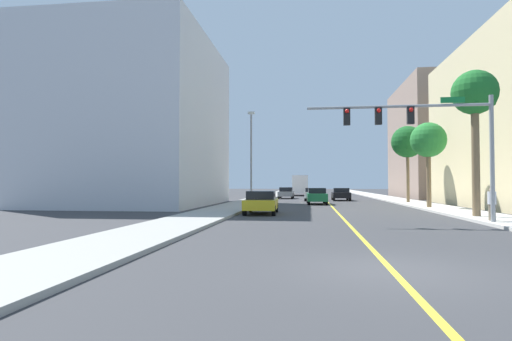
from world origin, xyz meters
The scene contains 18 objects.
ground centered at (0.00, 42.00, 0.00)m, with size 192.00×192.00×0.00m, color #38383A.
sidewalk_left centered at (-7.86, 42.00, 0.07)m, with size 3.23×168.00×0.15m, color #9E9B93.
sidewalk_right centered at (7.86, 42.00, 0.07)m, with size 3.23×168.00×0.15m, color beige.
lane_marking_center centered at (0.00, 42.00, 0.00)m, with size 0.16×144.00×0.01m, color yellow.
building_left_near centered at (-17.59, 26.63, 7.45)m, with size 13.78×17.64×14.91m, color silver.
building_right_far centered at (16.68, 50.15, 7.78)m, with size 11.95×18.96×15.56m, color gray.
traffic_signal_mast centered at (3.72, 10.96, 4.57)m, with size 8.69×0.36×5.95m.
street_lamp centered at (-6.75, 25.13, 4.52)m, with size 0.56×0.28×7.89m.
palm_near centered at (7.25, 14.51, 6.73)m, with size 2.45×2.45×8.06m.
palm_mid centered at (7.11, 23.14, 5.16)m, with size 2.65×2.65×6.41m.
palm_far centered at (7.53, 31.78, 5.90)m, with size 3.06×3.06×7.33m.
car_gray centered at (-4.85, 43.55, 0.74)m, with size 1.89×4.27×1.44m.
car_yellow centered at (-4.89, 16.56, 0.76)m, with size 2.07×4.17×1.46m.
car_white centered at (-1.52, 37.20, 0.75)m, with size 1.85×3.98×1.44m.
car_black centered at (1.66, 38.34, 0.74)m, with size 1.95×4.31×1.42m.
car_green centered at (-1.19, 29.55, 0.79)m, with size 1.92×4.52×1.52m.
delivery_truck centered at (-3.44, 57.10, 1.69)m, with size 2.68×8.28×3.19m.
pedestrian centered at (6.90, 11.68, 0.95)m, with size 0.38×0.38×1.61m.
Camera 1 is at (-1.80, -9.70, 1.94)m, focal length 29.19 mm.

